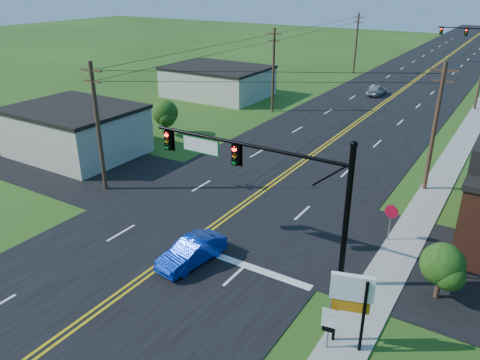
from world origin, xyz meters
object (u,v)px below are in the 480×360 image
Objects in this scene: signal_mast_main at (262,178)px; stop_sign at (391,215)px; signal_mast_far at (471,37)px; blue_car at (192,252)px; route_sign at (329,322)px.

stop_sign is at bearing 46.41° from signal_mast_main.
signal_mast_far is 2.68× the size of blue_car.
signal_mast_main is 2.75× the size of blue_car.
signal_mast_far is 4.79× the size of stop_sign.
route_sign is (5.45, -76.35, -3.19)m from signal_mast_far.
signal_mast_main is 5.47m from blue_car.
route_sign is at bearing -5.77° from blue_car.
blue_car is (-2.86, -2.27, -4.07)m from signal_mast_main.
blue_car is at bearing 155.37° from route_sign.
stop_sign is (5.25, 5.51, -3.10)m from signal_mast_main.
route_sign reaches higher than stop_sign.
signal_mast_far is (0.10, 72.00, -0.20)m from signal_mast_main.
route_sign is 1.02× the size of stop_sign.
signal_mast_far is 74.43m from blue_car.
signal_mast_far is at bearing 83.32° from route_sign.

